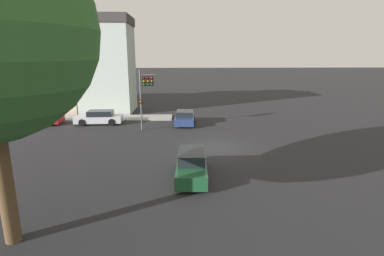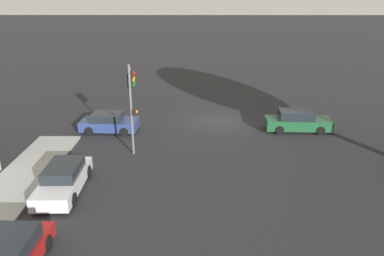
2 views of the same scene
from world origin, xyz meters
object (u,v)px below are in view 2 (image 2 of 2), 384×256
Objects in this scene: traffic_signal at (131,89)px; crossing_car_1 at (297,121)px; crossing_car_0 at (109,123)px; parked_car_0 at (64,179)px.

traffic_signal is 1.19× the size of crossing_car_1.
crossing_car_0 is 0.88× the size of parked_car_0.
parked_car_0 is (14.30, 9.04, -0.04)m from crossing_car_1.
parked_car_0 is (0.43, 8.88, 0.03)m from crossing_car_0.
parked_car_0 is at bearing -145.41° from crossing_car_1.
parked_car_0 is at bearing -124.02° from traffic_signal.
crossing_car_1 is at bearing 120.96° from parked_car_0.
parked_car_0 is at bearing -89.43° from crossing_car_0.
traffic_signal reaches higher than crossing_car_1.
traffic_signal is 1.36× the size of crossing_car_0.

